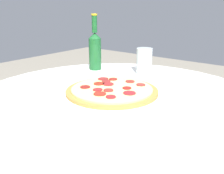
{
  "coord_description": "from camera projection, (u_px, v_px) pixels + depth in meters",
  "views": [
    {
      "loc": [
        -0.5,
        0.66,
        1.04
      ],
      "look_at": [
        0.05,
        -0.03,
        0.75
      ],
      "focal_mm": 40.0,
      "sensor_mm": 36.0,
      "label": 1
    }
  ],
  "objects": [
    {
      "name": "table",
      "position": [
        117.0,
        138.0,
        0.93
      ],
      "size": [
        1.07,
        1.07,
        0.73
      ],
      "color": "white",
      "rests_on": "ground_plane"
    },
    {
      "name": "pizza",
      "position": [
        112.0,
        90.0,
        0.93
      ],
      "size": [
        0.34,
        0.34,
        0.02
      ],
      "color": "#B77F3D",
      "rests_on": "table"
    },
    {
      "name": "beer_bottle",
      "position": [
        95.0,
        49.0,
        1.23
      ],
      "size": [
        0.06,
        0.06,
        0.27
      ],
      "color": "#195628",
      "rests_on": "table"
    },
    {
      "name": "drinking_glass",
      "position": [
        144.0,
        61.0,
        1.17
      ],
      "size": [
        0.07,
        0.07,
        0.12
      ],
      "color": "silver",
      "rests_on": "table"
    }
  ]
}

